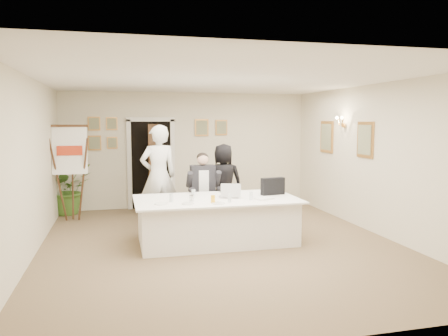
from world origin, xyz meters
TOP-DOWN VIEW (x-y plane):
  - floor at (0.00, 0.00)m, footprint 7.00×7.00m
  - ceiling at (0.00, 0.00)m, footprint 6.00×7.00m
  - wall_back at (0.00, 3.50)m, footprint 6.00×0.10m
  - wall_front at (0.00, -3.50)m, footprint 6.00×0.10m
  - wall_left at (-3.00, 0.00)m, footprint 0.10×7.00m
  - wall_right at (3.00, 0.00)m, footprint 0.10×7.00m
  - doorway at (-0.88, 3.32)m, footprint 1.14×0.86m
  - pictures_back_wall at (-0.80, 3.47)m, footprint 3.40×0.06m
  - pictures_right_wall at (2.97, 1.20)m, footprint 0.06×2.20m
  - wall_sconce at (2.90, 1.20)m, footprint 0.20×0.30m
  - conference_table at (-0.04, 0.14)m, footprint 2.81×1.49m
  - seated_man at (-0.07, 1.20)m, footprint 0.76×0.79m
  - flip_chart at (-2.64, 2.41)m, footprint 0.69×0.45m
  - standing_man at (-0.90, 1.60)m, footprint 0.82×0.63m
  - standing_woman at (0.50, 1.82)m, footprint 0.85×0.61m
  - potted_palm at (-2.80, 3.20)m, footprint 1.29×1.20m
  - laptop at (0.20, 0.20)m, footprint 0.44×0.45m
  - laptop_bag at (1.04, 0.25)m, footprint 0.46×0.20m
  - paper_stack at (0.73, -0.16)m, footprint 0.35×0.29m
  - plate_left at (-1.02, -0.19)m, footprint 0.29×0.29m
  - plate_mid at (-0.61, -0.28)m, footprint 0.27×0.27m
  - plate_near at (-0.12, -0.36)m, footprint 0.23×0.23m
  - glass_a at (-0.84, -0.02)m, footprint 0.07×0.07m
  - glass_b at (0.09, -0.27)m, footprint 0.08×0.08m
  - glass_c at (0.50, -0.16)m, footprint 0.06×0.06m
  - glass_d at (-0.41, 0.31)m, footprint 0.09×0.09m
  - oj_glass at (-0.19, -0.29)m, footprint 0.08×0.08m
  - steel_jug at (-0.51, -0.07)m, footprint 0.10×0.10m

SIDE VIEW (x-z plane):
  - floor at x=0.00m, z-range 0.00..0.00m
  - conference_table at x=-0.04m, z-range 0.01..0.78m
  - potted_palm at x=-2.80m, z-range 0.00..1.17m
  - seated_man at x=-0.07m, z-range 0.00..1.51m
  - plate_left at x=-1.02m, z-range 0.78..0.79m
  - plate_mid at x=-0.61m, z-range 0.78..0.79m
  - plate_near at x=-0.12m, z-range 0.78..0.79m
  - paper_stack at x=0.73m, z-range 0.78..0.80m
  - standing_woman at x=0.50m, z-range 0.00..1.63m
  - steel_jug at x=-0.51m, z-range 0.78..0.89m
  - oj_glass at x=-0.19m, z-range 0.78..0.91m
  - glass_a at x=-0.84m, z-range 0.77..0.92m
  - glass_b at x=0.09m, z-range 0.77..0.92m
  - glass_c at x=0.50m, z-range 0.77..0.92m
  - glass_d at x=-0.41m, z-range 0.77..0.92m
  - laptop at x=0.20m, z-range 0.77..1.05m
  - flip_chart at x=-2.64m, z-range -0.08..1.92m
  - laptop_bag at x=1.04m, z-range 0.77..1.09m
  - standing_man at x=-0.90m, z-range 0.00..2.03m
  - doorway at x=-0.88m, z-range -0.06..2.14m
  - wall_back at x=0.00m, z-range 0.00..2.80m
  - wall_front at x=0.00m, z-range 0.00..2.80m
  - wall_left at x=-3.00m, z-range 0.00..2.80m
  - wall_right at x=3.00m, z-range 0.00..2.80m
  - pictures_right_wall at x=2.97m, z-range 1.35..2.15m
  - pictures_back_wall at x=-0.80m, z-range 1.45..2.25m
  - wall_sconce at x=2.90m, z-range 1.98..2.22m
  - ceiling at x=0.00m, z-range 2.79..2.81m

